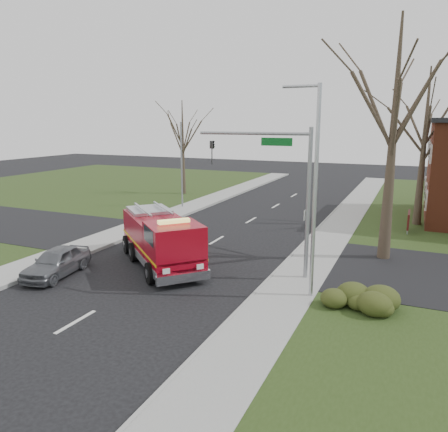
% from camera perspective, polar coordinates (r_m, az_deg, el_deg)
% --- Properties ---
extents(ground, '(120.00, 120.00, 0.00)m').
position_cam_1_polar(ground, '(21.32, -7.83, -7.10)').
color(ground, black).
rests_on(ground, ground).
extents(sidewalk_right, '(2.40, 80.00, 0.15)m').
position_cam_1_polar(sidewalk_right, '(18.95, 8.58, -9.38)').
color(sidewalk_right, gray).
rests_on(sidewalk_right, ground).
extents(sidewalk_left, '(2.40, 80.00, 0.15)m').
position_cam_1_polar(sidewalk_left, '(24.98, -20.09, -4.66)').
color(sidewalk_left, gray).
rests_on(sidewalk_left, ground).
extents(health_center_sign, '(0.12, 2.00, 1.40)m').
position_cam_1_polar(health_center_sign, '(30.19, 22.95, -0.48)').
color(health_center_sign, '#451110').
rests_on(health_center_sign, ground).
extents(hedge_corner, '(2.80, 2.00, 0.90)m').
position_cam_1_polar(hedge_corner, '(17.38, 16.80, -10.04)').
color(hedge_corner, '#2F3814').
rests_on(hedge_corner, lawn_right).
extents(bare_tree_near, '(6.00, 6.00, 12.00)m').
position_cam_1_polar(bare_tree_near, '(23.09, 21.41, 12.40)').
color(bare_tree_near, '#34291F').
rests_on(bare_tree_near, ground).
extents(bare_tree_far, '(5.25, 5.25, 10.50)m').
position_cam_1_polar(bare_tree_far, '(32.07, 24.80, 10.18)').
color(bare_tree_far, '#34291F').
rests_on(bare_tree_far, ground).
extents(bare_tree_left, '(4.50, 4.50, 9.00)m').
position_cam_1_polar(bare_tree_left, '(42.47, -5.42, 10.21)').
color(bare_tree_left, '#34291F').
rests_on(bare_tree_left, ground).
extents(traffic_signal_mast, '(5.29, 0.18, 6.80)m').
position_cam_1_polar(traffic_signal_mast, '(19.49, 7.37, 5.34)').
color(traffic_signal_mast, gray).
rests_on(traffic_signal_mast, ground).
extents(streetlight_pole, '(1.48, 0.16, 8.40)m').
position_cam_1_polar(streetlight_pole, '(17.11, 11.64, 3.71)').
color(streetlight_pole, '#B7BABF').
rests_on(streetlight_pole, ground).
extents(utility_pole_far, '(0.14, 0.14, 7.00)m').
position_cam_1_polar(utility_pole_far, '(35.82, -5.56, 6.53)').
color(utility_pole_far, gray).
rests_on(utility_pole_far, ground).
extents(fire_engine, '(6.69, 6.41, 2.79)m').
position_cam_1_polar(fire_engine, '(21.75, -8.18, -3.23)').
color(fire_engine, maroon).
rests_on(fire_engine, ground).
extents(parked_car_maroon, '(2.14, 4.07, 1.32)m').
position_cam_1_polar(parked_car_maroon, '(21.72, -21.04, -5.62)').
color(parked_car_maroon, slate).
rests_on(parked_car_maroon, ground).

